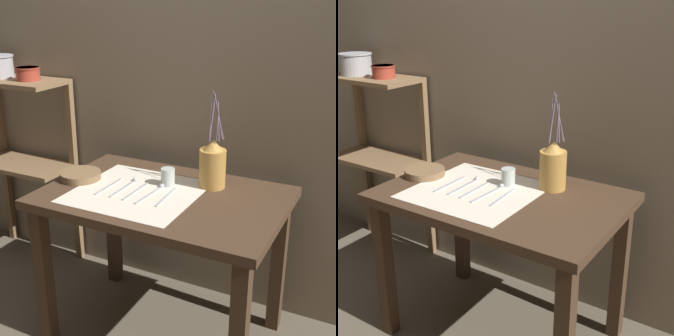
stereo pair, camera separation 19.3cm
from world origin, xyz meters
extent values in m
plane|color=brown|center=(0.00, 0.00, 0.00)|extent=(12.00, 12.00, 0.00)
cube|color=#7A6B56|center=(0.00, 0.45, 1.20)|extent=(7.00, 0.06, 2.40)
cube|color=#422D1E|center=(0.00, 0.00, 0.70)|extent=(1.02, 0.68, 0.04)
cube|color=#422D1E|center=(-0.45, -0.28, 0.34)|extent=(0.06, 0.06, 0.68)
cube|color=#422D1E|center=(-0.45, 0.28, 0.34)|extent=(0.06, 0.06, 0.68)
cube|color=#422D1E|center=(0.45, 0.28, 0.34)|extent=(0.06, 0.06, 0.68)
cube|color=brown|center=(-1.05, 0.26, 1.08)|extent=(0.58, 0.29, 0.02)
cube|color=brown|center=(-1.05, 0.26, 0.60)|extent=(0.58, 0.29, 0.02)
cube|color=brown|center=(-1.32, 0.38, 0.55)|extent=(0.04, 0.04, 1.09)
cube|color=brown|center=(-0.78, 0.38, 0.55)|extent=(0.04, 0.04, 1.09)
cube|color=beige|center=(-0.11, -0.03, 0.72)|extent=(0.52, 0.51, 0.00)
cylinder|color=#B7843D|center=(0.15, 0.17, 0.80)|extent=(0.12, 0.12, 0.17)
cone|color=#B7843D|center=(0.15, 0.17, 0.91)|extent=(0.09, 0.09, 0.04)
cylinder|color=slate|center=(0.17, 0.18, 1.02)|extent=(0.03, 0.03, 0.18)
cylinder|color=slate|center=(0.17, 0.18, 1.04)|extent=(0.06, 0.01, 0.21)
cylinder|color=slate|center=(0.17, 0.16, 1.00)|extent=(0.01, 0.01, 0.13)
cylinder|color=slate|center=(0.17, 0.17, 1.02)|extent=(0.02, 0.02, 0.16)
cylinder|color=slate|center=(0.13, 0.18, 1.02)|extent=(0.01, 0.01, 0.18)
cylinder|color=slate|center=(0.15, 0.15, 1.03)|extent=(0.01, 0.05, 0.20)
cylinder|color=brown|center=(-0.42, -0.02, 0.74)|extent=(0.19, 0.19, 0.04)
cylinder|color=#B7C1BC|center=(-0.02, 0.09, 0.76)|extent=(0.06, 0.06, 0.08)
cube|color=#A8A8AD|center=(-0.25, -0.05, 0.72)|extent=(0.01, 0.21, 0.00)
cube|color=#A8A8AD|center=(-0.18, -0.04, 0.72)|extent=(0.01, 0.21, 0.00)
sphere|color=#A8A8AD|center=(-0.18, 0.06, 0.73)|extent=(0.02, 0.02, 0.02)
cube|color=#A8A8AD|center=(-0.11, -0.04, 0.72)|extent=(0.01, 0.21, 0.00)
cube|color=#A8A8AD|center=(-0.04, -0.05, 0.72)|extent=(0.03, 0.21, 0.00)
sphere|color=#A8A8AD|center=(-0.04, 0.05, 0.73)|extent=(0.02, 0.02, 0.02)
cube|color=#A8A8AD|center=(0.03, -0.04, 0.72)|extent=(0.03, 0.21, 0.00)
cylinder|color=#9E3828|center=(-0.93, 0.26, 1.13)|extent=(0.12, 0.12, 0.07)
cylinder|color=#9E3828|center=(-0.93, 0.26, 1.16)|extent=(0.13, 0.13, 0.01)
camera|label=1|loc=(0.85, -1.62, 1.50)|focal=50.00mm
camera|label=2|loc=(1.01, -1.52, 1.50)|focal=50.00mm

